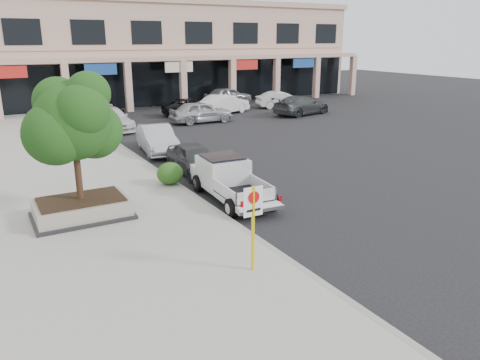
% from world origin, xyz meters
% --- Properties ---
extents(ground, '(120.00, 120.00, 0.00)m').
position_xyz_m(ground, '(0.00, 0.00, 0.00)').
color(ground, black).
rests_on(ground, ground).
extents(sidewalk, '(8.00, 52.00, 0.15)m').
position_xyz_m(sidewalk, '(-5.50, 6.00, 0.07)').
color(sidewalk, gray).
rests_on(sidewalk, ground).
extents(curb, '(0.20, 52.00, 0.15)m').
position_xyz_m(curb, '(-1.55, 6.00, 0.07)').
color(curb, gray).
rests_on(curb, ground).
extents(strip_mall, '(40.55, 12.43, 9.50)m').
position_xyz_m(strip_mall, '(8.00, 33.93, 4.75)').
color(strip_mall, tan).
rests_on(strip_mall, ground).
extents(planter, '(3.20, 2.20, 0.68)m').
position_xyz_m(planter, '(-5.83, 3.17, 0.48)').
color(planter, black).
rests_on(planter, sidewalk).
extents(planter_tree, '(2.90, 2.55, 4.00)m').
position_xyz_m(planter_tree, '(-5.70, 3.33, 3.41)').
color(planter_tree, '#331C13').
rests_on(planter_tree, planter).
extents(no_parking_sign, '(0.55, 0.09, 2.30)m').
position_xyz_m(no_parking_sign, '(-2.72, -2.91, 1.63)').
color(no_parking_sign, '#DCC20B').
rests_on(no_parking_sign, sidewalk).
extents(hedge, '(1.10, 0.99, 0.93)m').
position_xyz_m(hedge, '(-1.84, 5.25, 0.62)').
color(hedge, '#184814').
rests_on(hedge, sidewalk).
extents(pickup_truck, '(2.18, 5.11, 1.57)m').
position_xyz_m(pickup_truck, '(-0.35, 2.58, 0.79)').
color(pickup_truck, silver).
rests_on(pickup_truck, ground).
extents(curb_car_a, '(1.74, 4.13, 1.39)m').
position_xyz_m(curb_car_a, '(-0.06, 6.70, 0.70)').
color(curb_car_a, '#303235').
rests_on(curb_car_a, ground).
extents(curb_car_b, '(2.15, 4.68, 1.49)m').
position_xyz_m(curb_car_b, '(-0.12, 11.56, 0.74)').
color(curb_car_b, '#AAAEB2').
rests_on(curb_car_b, ground).
extents(curb_car_c, '(2.32, 5.20, 1.48)m').
position_xyz_m(curb_car_c, '(-0.58, 19.47, 0.74)').
color(curb_car_c, silver).
rests_on(curb_car_c, ground).
extents(curb_car_d, '(2.77, 5.38, 1.45)m').
position_xyz_m(curb_car_d, '(0.02, 23.90, 0.73)').
color(curb_car_d, black).
rests_on(curb_car_d, ground).
extents(lot_car_a, '(4.69, 1.93, 1.59)m').
position_xyz_m(lot_car_a, '(5.98, 19.02, 0.80)').
color(lot_car_a, '#A5A8AD').
rests_on(lot_car_a, ground).
extents(lot_car_b, '(5.09, 3.31, 1.58)m').
position_xyz_m(lot_car_b, '(9.43, 21.94, 0.79)').
color(lot_car_b, silver).
rests_on(lot_car_b, ground).
extents(lot_car_c, '(5.69, 3.31, 1.55)m').
position_xyz_m(lot_car_c, '(14.74, 18.43, 0.78)').
color(lot_car_c, '#2F3335').
rests_on(lot_car_c, ground).
extents(lot_car_d, '(5.23, 3.00, 1.37)m').
position_xyz_m(lot_car_d, '(6.78, 22.38, 0.69)').
color(lot_car_d, black).
rests_on(lot_car_d, ground).
extents(lot_car_e, '(5.03, 2.64, 1.63)m').
position_xyz_m(lot_car_e, '(12.44, 26.89, 0.82)').
color(lot_car_e, '#919498').
rests_on(lot_car_e, ground).
extents(lot_car_f, '(4.62, 2.47, 1.45)m').
position_xyz_m(lot_car_f, '(15.55, 22.63, 0.72)').
color(lot_car_f, silver).
rests_on(lot_car_f, ground).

